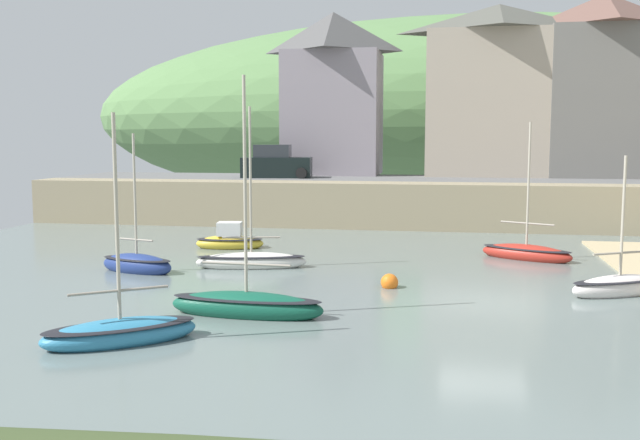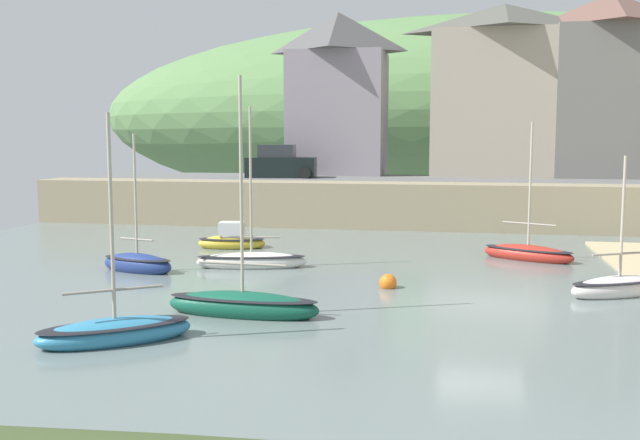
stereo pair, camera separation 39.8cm
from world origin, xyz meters
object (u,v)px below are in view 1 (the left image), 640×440
Objects in this scene: fishing_boat_green at (620,286)px; sailboat_nearest_shore at (526,252)px; parked_car_near_slipway at (276,164)px; dinghy_open_wooden at (251,260)px; waterfront_building_left at (333,92)px; motorboat_with_cabin at (230,241)px; mooring_buoy at (389,282)px; waterfront_building_right at (603,85)px; sailboat_white_hull at (246,305)px; rowboat_small_beached at (137,264)px; waterfront_building_centre at (497,90)px; sailboat_blue_trim at (120,332)px.

sailboat_nearest_shore is at bearing 80.59° from fishing_boat_green.
dinghy_open_wooden is at bearing -85.34° from parked_car_near_slipway.
waterfront_building_left reaches higher than parked_car_near_slipway.
mooring_buoy is at bearing -51.95° from motorboat_with_cabin.
mooring_buoy is (-7.06, -0.16, -0.10)m from fishing_boat_green.
mooring_buoy is at bearing -39.02° from dinghy_open_wooden.
waterfront_building_left is 25.28m from mooring_buoy.
waterfront_building_left is 0.94× the size of waterfront_building_right.
fishing_boat_green is 0.67× the size of sailboat_white_hull.
sailboat_white_hull is 1.09× the size of dinghy_open_wooden.
waterfront_building_left reaches higher than rowboat_small_beached.
rowboat_small_beached is (-20.09, -22.35, -7.62)m from waterfront_building_right.
rowboat_small_beached is at bearing -121.90° from waterfront_building_centre.
rowboat_small_beached is (-13.91, -22.35, -7.39)m from waterfront_building_centre.
sailboat_white_hull is 1.57× the size of parked_car_near_slipway.
sailboat_white_hull is (5.61, -5.50, 0.00)m from rowboat_small_beached.
rowboat_small_beached is 9.24m from mooring_buoy.
waterfront_building_left is 16.43m from waterfront_building_right.
sailboat_nearest_shore is at bearing 7.40° from dinghy_open_wooden.
fishing_boat_green is 1.44× the size of motorboat_with_cabin.
waterfront_building_left reaches higher than fishing_boat_green.
motorboat_with_cabin is (-14.57, 6.98, 0.04)m from fishing_boat_green.
waterfront_building_right is 1.63× the size of sailboat_white_hull.
sailboat_white_hull is at bearing -117.48° from waterfront_building_right.
fishing_boat_green is 1.05× the size of parked_car_near_slipway.
waterfront_building_centre is at bearing 76.82° from sailboat_white_hull.
dinghy_open_wooden is (-12.39, 2.54, 0.00)m from fishing_boat_green.
sailboat_blue_trim is (1.72, -14.49, -0.06)m from motorboat_with_cabin.
sailboat_nearest_shore reaches higher than mooring_buoy.
sailboat_nearest_shore is 6.55m from fishing_boat_green.
dinghy_open_wooden reaches higher than sailboat_blue_trim.
mooring_buoy is (7.51, -7.13, -0.14)m from motorboat_with_cabin.
sailboat_nearest_shore reaches higher than fishing_boat_green.
dinghy_open_wooden is (-16.26, -20.83, -7.64)m from waterfront_building_right.
mooring_buoy is at bearing -100.52° from sailboat_nearest_shore.
motorboat_with_cabin is (-2.01, -16.39, -7.32)m from waterfront_building_left.
waterfront_building_right is at bearing -0.00° from waterfront_building_left.
fishing_boat_green is 16.15m from motorboat_with_cabin.
motorboat_with_cabin is 4.95m from dinghy_open_wooden.
sailboat_nearest_shore is at bearing -12.03° from motorboat_with_cabin.
waterfront_building_right reaches higher than rowboat_small_beached.
motorboat_with_cabin is 0.51× the size of dinghy_open_wooden.
rowboat_small_beached reaches higher than mooring_buoy.
sailboat_blue_trim is (-12.85, -7.51, -0.01)m from fishing_boat_green.
sailboat_blue_trim is at bearing -91.66° from motorboat_with_cabin.
parked_car_near_slipway is at bearing -121.35° from waterfront_building_left.
waterfront_building_centre is at bearing 35.01° from sailboat_blue_trim.
waterfront_building_centre is 24.62m from fishing_boat_green.
sailboat_nearest_shore is 8.04m from mooring_buoy.
fishing_boat_green is 16.25m from rowboat_small_beached.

